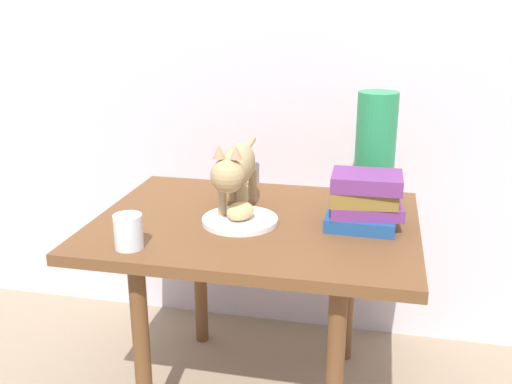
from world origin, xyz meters
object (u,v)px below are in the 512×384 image
Objects in this scene: book_stack at (364,201)px; green_vase at (375,149)px; plate at (240,220)px; bread_roll at (240,211)px; candle_jar at (129,233)px; cat at (236,168)px; side_table at (256,243)px.

book_stack is 0.22m from green_vase.
plate is at bearing -144.99° from green_vase.
bread_roll is 0.31m from candle_jar.
book_stack is 0.62× the size of green_vase.
green_vase is (0.02, 0.20, 0.09)m from book_stack.
cat is at bearing 111.04° from plate.
plate is 0.43× the size of cat.
side_table is 0.38m from candle_jar.
cat is (-0.03, 0.08, 0.09)m from bread_roll.
candle_jar reaches higher than plate.
book_stack is (0.29, 0.01, 0.14)m from side_table.
bread_roll reaches higher than plate.
bread_roll is 0.17× the size of cat.
candle_jar is at bearing -138.07° from bread_roll.
bread_roll is (-0.03, -0.05, 0.11)m from side_table.
candle_jar is (-0.55, -0.26, -0.04)m from book_stack.
green_vase is at bearing 84.80° from book_stack.
plate is at bearing -173.25° from book_stack.
side_table is 2.66× the size of green_vase.
plate is 2.57× the size of bread_roll.
cat is 0.36m from book_stack.
bread_roll is 0.33m from book_stack.
green_vase is at bearing 35.01° from plate.
bread_roll is at bearing -71.61° from plate.
side_table is at bearing -145.75° from green_vase.
candle_jar is (-0.23, -0.20, -0.00)m from bread_roll.
bread_roll is at bearing 41.93° from candle_jar.
bread_roll is at bearing -69.42° from cat.
plate is (-0.04, -0.03, 0.08)m from side_table.
plate is 2.42× the size of candle_jar.
side_table is 10.29× the size of candle_jar.
side_table is 0.21m from cat.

